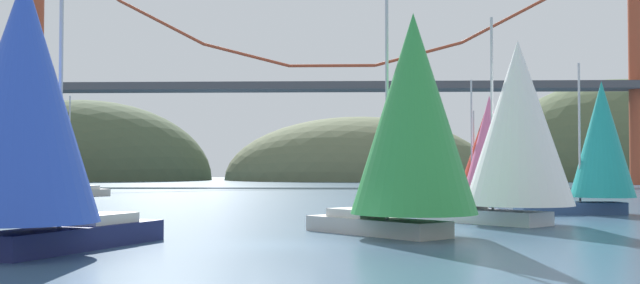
% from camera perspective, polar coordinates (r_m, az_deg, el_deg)
% --- Properties ---
extents(ground_plane, '(360.00, 360.00, 0.00)m').
position_cam_1_polar(ground_plane, '(28.15, -2.89, -7.69)').
color(ground_plane, '#385670').
extents(headland_left, '(56.18, 44.00, 34.71)m').
position_cam_1_polar(headland_left, '(172.74, -17.41, -2.73)').
color(headland_left, '#425138').
rests_on(headland_left, ground_plane).
extents(headland_center, '(57.54, 44.00, 27.13)m').
position_cam_1_polar(headland_center, '(162.95, 2.94, -2.88)').
color(headland_center, '#5B6647').
rests_on(headland_center, ground_plane).
extents(headland_right, '(56.86, 44.00, 42.80)m').
position_cam_1_polar(headland_right, '(172.81, 21.51, -2.69)').
color(headland_right, '#4C5B3D').
rests_on(headland_right, ground_plane).
extents(suspension_bridge, '(133.97, 6.00, 41.33)m').
position_cam_1_polar(suspension_bridge, '(123.84, 0.90, 5.10)').
color(suspension_bridge, '#A34228').
rests_on(suspension_bridge, ground_plane).
extents(sailboat_white_mainsail, '(8.46, 8.69, 10.43)m').
position_cam_1_polar(sailboat_white_mainsail, '(38.46, 14.50, 1.10)').
color(sailboat_white_mainsail, white).
rests_on(sailboat_white_mainsail, ground_plane).
extents(sailboat_scarlet_sail, '(7.24, 8.51, 8.61)m').
position_cam_1_polar(sailboat_scarlet_sail, '(78.29, 12.15, -0.75)').
color(sailboat_scarlet_sail, black).
rests_on(sailboat_scarlet_sail, ground_plane).
extents(sailboat_green_sail, '(8.15, 8.47, 9.97)m').
position_cam_1_polar(sailboat_green_sail, '(31.01, 6.87, 1.77)').
color(sailboat_green_sail, '#B7B2A8').
rests_on(sailboat_green_sail, ground_plane).
extents(sailboat_teal_sail, '(7.39, 4.21, 9.15)m').
position_cam_1_polar(sailboat_teal_sail, '(49.00, 20.18, -0.20)').
color(sailboat_teal_sail, navy).
rests_on(sailboat_teal_sail, ground_plane).
extents(sailboat_navy_sail, '(6.94, 7.43, 9.63)m').
position_cam_1_polar(sailboat_navy_sail, '(75.50, -19.09, -0.34)').
color(sailboat_navy_sail, '#B7B2A8').
rests_on(sailboat_navy_sail, ground_plane).
extents(sailboat_pink_spinnaker, '(7.83, 5.79, 9.69)m').
position_cam_1_polar(sailboat_pink_spinnaker, '(60.36, 12.42, -0.38)').
color(sailboat_pink_spinnaker, '#191E4C').
rests_on(sailboat_pink_spinnaker, ground_plane).
extents(sailboat_blue_spinnaker, '(6.30, 9.59, 10.41)m').
position_cam_1_polar(sailboat_blue_spinnaker, '(26.21, -21.09, 2.46)').
color(sailboat_blue_spinnaker, '#191E4C').
rests_on(sailboat_blue_spinnaker, ground_plane).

